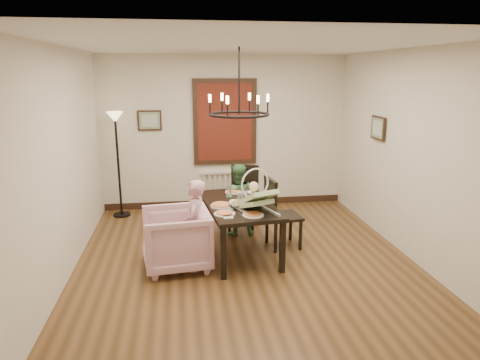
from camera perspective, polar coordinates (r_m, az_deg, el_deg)
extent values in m
cube|color=brown|center=(5.93, 0.69, -10.59)|extent=(4.50, 5.00, 0.01)
cube|color=white|center=(5.40, 0.78, 17.52)|extent=(4.50, 5.00, 0.01)
cube|color=beige|center=(7.94, -2.04, 6.32)|extent=(4.50, 0.01, 2.80)
cube|color=beige|center=(5.62, -22.61, 1.94)|extent=(0.01, 5.00, 2.80)
cube|color=beige|center=(6.24, 21.63, 3.16)|extent=(0.01, 5.00, 2.80)
cube|color=black|center=(5.90, -0.11, -3.33)|extent=(1.04, 1.65, 0.05)
cube|color=black|center=(5.29, -2.23, -9.73)|extent=(0.07, 0.07, 0.68)
cube|color=black|center=(6.62, -4.86, -4.77)|extent=(0.07, 0.07, 0.68)
cube|color=black|center=(5.49, 5.67, -8.89)|extent=(0.07, 0.07, 0.68)
cube|color=black|center=(6.77, 1.52, -4.27)|extent=(0.07, 0.07, 0.68)
imported|color=#DAA7C0|center=(5.65, -8.51, -7.75)|extent=(0.94, 0.92, 0.78)
imported|color=#C88DA1|center=(5.53, -6.01, -7.02)|extent=(0.31, 0.40, 0.98)
imported|color=#487949|center=(6.66, -0.38, -3.44)|extent=(0.46, 0.36, 0.94)
imported|color=white|center=(5.72, -0.03, -3.20)|extent=(0.34, 0.34, 0.08)
cylinder|color=tan|center=(5.74, -2.55, -3.38)|extent=(0.28, 0.28, 0.04)
cylinder|color=silver|center=(5.84, -0.03, -2.55)|extent=(0.07, 0.07, 0.14)
cube|color=maroon|center=(7.88, -2.02, 7.72)|extent=(1.00, 0.03, 1.40)
cube|color=black|center=(7.85, -11.96, 7.78)|extent=(0.42, 0.03, 0.36)
cube|color=black|center=(6.97, 17.92, 6.62)|extent=(0.03, 0.42, 0.36)
torus|color=black|center=(5.65, -0.12, 8.75)|extent=(0.80, 0.80, 0.04)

